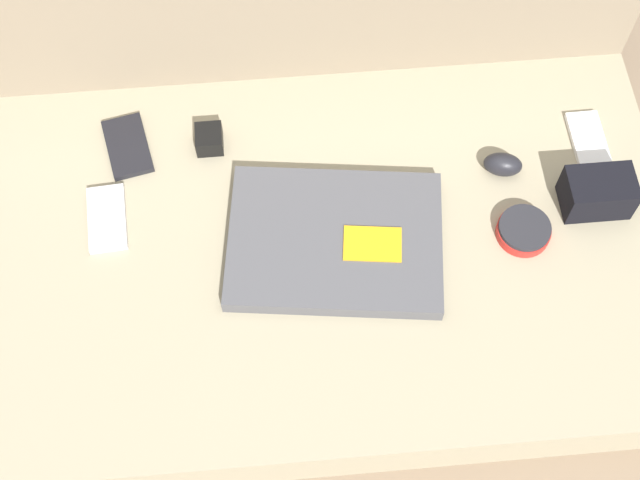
# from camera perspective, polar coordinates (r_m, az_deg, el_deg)

# --- Properties ---
(ground_plane) EXTENTS (8.00, 8.00, 0.00)m
(ground_plane) POSITION_cam_1_polar(r_m,az_deg,el_deg) (1.50, 0.00, -2.20)
(ground_plane) COLOR #7A6651
(couch_seat) EXTENTS (1.14, 0.68, 0.10)m
(couch_seat) POSITION_cam_1_polar(r_m,az_deg,el_deg) (1.45, 0.00, -1.32)
(couch_seat) COLOR gray
(couch_seat) RESTS_ON ground_plane
(laptop) EXTENTS (0.36, 0.29, 0.03)m
(laptop) POSITION_cam_1_polar(r_m,az_deg,el_deg) (1.40, 0.98, -0.01)
(laptop) COLOR #47474C
(laptop) RESTS_ON couch_seat
(computer_mouse) EXTENTS (0.07, 0.05, 0.04)m
(computer_mouse) POSITION_cam_1_polar(r_m,az_deg,el_deg) (1.49, 11.62, 4.75)
(computer_mouse) COLOR black
(computer_mouse) RESTS_ON couch_seat
(speaker_puck) EXTENTS (0.09, 0.09, 0.03)m
(speaker_puck) POSITION_cam_1_polar(r_m,az_deg,el_deg) (1.44, 12.91, 0.60)
(speaker_puck) COLOR red
(speaker_puck) RESTS_ON couch_seat
(phone_silver) EXTENTS (0.09, 0.13, 0.01)m
(phone_silver) POSITION_cam_1_polar(r_m,az_deg,el_deg) (1.53, -12.22, 5.88)
(phone_silver) COLOR black
(phone_silver) RESTS_ON couch_seat
(phone_black) EXTENTS (0.07, 0.12, 0.01)m
(phone_black) POSITION_cam_1_polar(r_m,az_deg,el_deg) (1.47, -13.47, 1.36)
(phone_black) COLOR #B7B7BC
(phone_black) RESTS_ON couch_seat
(phone_small) EXTENTS (0.06, 0.11, 0.01)m
(phone_small) POSITION_cam_1_polar(r_m,az_deg,el_deg) (1.57, 16.79, 6.14)
(phone_small) COLOR silver
(phone_small) RESTS_ON couch_seat
(camera_pouch) EXTENTS (0.11, 0.07, 0.07)m
(camera_pouch) POSITION_cam_1_polar(r_m,az_deg,el_deg) (1.49, 17.35, 2.92)
(camera_pouch) COLOR black
(camera_pouch) RESTS_ON couch_seat
(charger_brick) EXTENTS (0.04, 0.05, 0.03)m
(charger_brick) POSITION_cam_1_polar(r_m,az_deg,el_deg) (1.50, -7.10, 6.43)
(charger_brick) COLOR black
(charger_brick) RESTS_ON couch_seat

